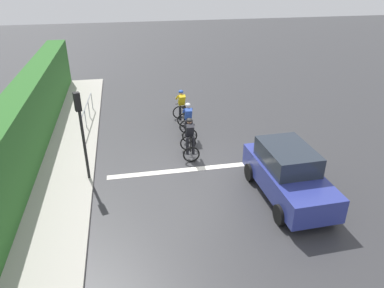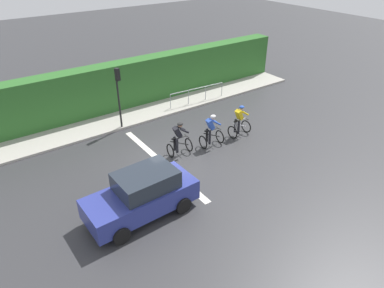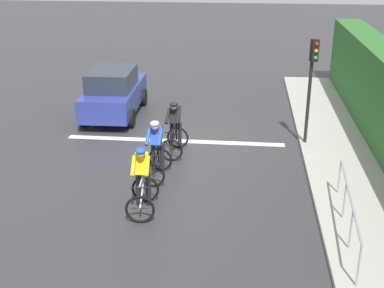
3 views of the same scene
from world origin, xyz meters
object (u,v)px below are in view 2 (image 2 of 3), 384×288
object	(u,v)px
pedestrian_railing_kerbside	(197,91)
car_navy	(142,195)
cyclist_lead	(239,122)
cyclist_mid	(179,140)
cyclist_second	(211,131)
traffic_light_near_crossing	(119,90)

from	to	relation	value
pedestrian_railing_kerbside	car_navy	bearing A→B (deg)	-47.21
cyclist_lead	cyclist_mid	distance (m)	3.57
car_navy	pedestrian_railing_kerbside	bearing A→B (deg)	132.79
cyclist_second	cyclist_mid	distance (m)	1.74
cyclist_lead	cyclist_mid	bearing A→B (deg)	-94.20
pedestrian_railing_kerbside	cyclist_mid	bearing A→B (deg)	-44.30
cyclist_mid	traffic_light_near_crossing	distance (m)	4.35
pedestrian_railing_kerbside	cyclist_second	bearing A→B (deg)	-28.57
cyclist_second	traffic_light_near_crossing	size ratio (longest dim) A/B	0.50
cyclist_lead	traffic_light_near_crossing	bearing A→B (deg)	-132.69
car_navy	traffic_light_near_crossing	bearing A→B (deg)	160.78
cyclist_second	cyclist_lead	bearing A→B (deg)	89.73
cyclist_mid	car_navy	world-z (taller)	car_navy
car_navy	pedestrian_railing_kerbside	distance (m)	10.32
cyclist_second	traffic_light_near_crossing	xyz separation A→B (m)	(-4.23, -2.76, 1.43)
cyclist_lead	car_navy	size ratio (longest dim) A/B	0.40
car_navy	traffic_light_near_crossing	xyz separation A→B (m)	(-6.68, 2.33, 1.35)
car_navy	cyclist_lead	bearing A→B (deg)	109.40
car_navy	pedestrian_railing_kerbside	xyz separation A→B (m)	(-7.01, 7.57, -0.08)
cyclist_lead	pedestrian_railing_kerbside	distance (m)	4.62
cyclist_lead	pedestrian_railing_kerbside	bearing A→B (deg)	171.92
cyclist_second	car_navy	world-z (taller)	car_navy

